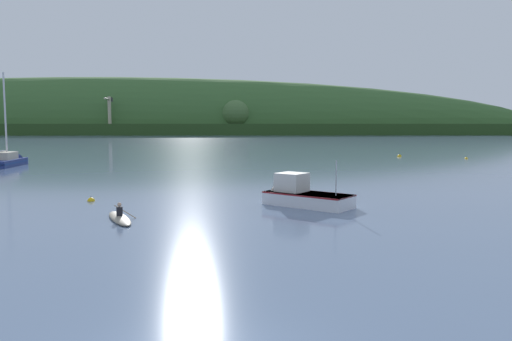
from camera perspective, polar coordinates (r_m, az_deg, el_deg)
far_shoreline_hill at (r=252.72m, az=-16.51°, el=4.13°), size 563.46×94.97×55.01m
dockside_crane at (r=223.87m, az=-16.51°, el=5.94°), size 3.30×12.39×16.56m
sailboat_midwater_white at (r=65.97m, az=-26.69°, el=0.76°), size 3.06×8.14×12.27m
fishing_boat_moored at (r=30.53m, az=5.07°, el=-3.22°), size 5.70×5.41×3.65m
canoe_with_paddler at (r=26.82m, az=-15.43°, el=-5.29°), size 2.32×4.24×1.02m
mooring_buoy_foreground at (r=78.24m, az=16.18°, el=1.56°), size 0.61×0.61×0.69m
mooring_buoy_off_fishing_boat at (r=33.76m, az=-18.46°, el=-3.36°), size 0.47×0.47×0.55m
mooring_buoy_far_upstream at (r=76.69m, az=23.06°, el=1.26°), size 0.46×0.46×0.54m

